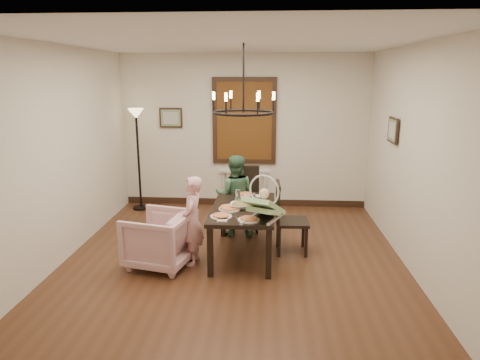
# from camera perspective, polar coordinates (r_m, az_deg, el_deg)

# --- Properties ---
(room_shell) EXTENTS (4.51, 5.00, 2.81)m
(room_shell) POSITION_cam_1_polar(r_m,az_deg,el_deg) (5.78, -0.61, 3.72)
(room_shell) COLOR #522E1C
(room_shell) RESTS_ON ground
(dining_table) EXTENTS (0.85, 1.49, 0.69)m
(dining_table) POSITION_cam_1_polar(r_m,az_deg,el_deg) (5.78, 0.44, -4.38)
(dining_table) COLOR black
(dining_table) RESTS_ON room_shell
(chair_far) EXTENTS (0.47, 0.47, 1.02)m
(chair_far) POSITION_cam_1_polar(r_m,az_deg,el_deg) (6.75, 0.69, -2.57)
(chair_far) COLOR black
(chair_far) RESTS_ON room_shell
(chair_right) EXTENTS (0.46, 0.46, 1.01)m
(chair_right) POSITION_cam_1_polar(r_m,az_deg,el_deg) (5.95, 6.96, -5.00)
(chair_right) COLOR black
(chair_right) RESTS_ON room_shell
(armchair) EXTENTS (0.94, 0.93, 0.71)m
(armchair) POSITION_cam_1_polar(r_m,az_deg,el_deg) (5.66, -10.68, -7.75)
(armchair) COLOR #DBA8B3
(armchair) RESTS_ON room_shell
(elderly_woman) EXTENTS (0.23, 0.36, 0.97)m
(elderly_woman) POSITION_cam_1_polar(r_m,az_deg,el_deg) (5.61, -6.36, -6.39)
(elderly_woman) COLOR #E29FA3
(elderly_woman) RESTS_ON room_shell
(seated_man) EXTENTS (0.51, 0.40, 1.04)m
(seated_man) POSITION_cam_1_polar(r_m,az_deg,el_deg) (6.55, -0.69, -2.97)
(seated_man) COLOR #406B4B
(seated_man) RESTS_ON room_shell
(baby_bouncer) EXTENTS (0.62, 0.70, 0.38)m
(baby_bouncer) POSITION_cam_1_polar(r_m,az_deg,el_deg) (5.22, 3.21, -3.25)
(baby_bouncer) COLOR #B2E19B
(baby_bouncer) RESTS_ON dining_table
(salad_bowl) EXTENTS (0.33, 0.33, 0.08)m
(salad_bowl) POSITION_cam_1_polar(r_m,az_deg,el_deg) (5.68, 0.03, -3.40)
(salad_bowl) COLOR white
(salad_bowl) RESTS_ON dining_table
(pizza_platter) EXTENTS (0.29, 0.29, 0.04)m
(pizza_platter) POSITION_cam_1_polar(r_m,az_deg,el_deg) (5.63, -1.39, -3.77)
(pizza_platter) COLOR tan
(pizza_platter) RESTS_ON dining_table
(drinking_glass) EXTENTS (0.07, 0.07, 0.13)m
(drinking_glass) POSITION_cam_1_polar(r_m,az_deg,el_deg) (5.80, 1.82, -2.76)
(drinking_glass) COLOR silver
(drinking_glass) RESTS_ON dining_table
(window_blinds) EXTENTS (1.00, 0.03, 1.40)m
(window_blinds) POSITION_cam_1_polar(r_m,az_deg,el_deg) (7.82, 0.58, 7.86)
(window_blinds) COLOR #562F11
(window_blinds) RESTS_ON room_shell
(radiator) EXTENTS (0.92, 0.12, 0.62)m
(radiator) POSITION_cam_1_polar(r_m,az_deg,el_deg) (8.07, 0.57, -0.99)
(radiator) COLOR silver
(radiator) RESTS_ON room_shell
(picture_back) EXTENTS (0.42, 0.03, 0.36)m
(picture_back) POSITION_cam_1_polar(r_m,az_deg,el_deg) (8.01, -9.20, 8.20)
(picture_back) COLOR black
(picture_back) RESTS_ON room_shell
(picture_right) EXTENTS (0.03, 0.42, 0.36)m
(picture_right) POSITION_cam_1_polar(r_m,az_deg,el_deg) (6.50, 19.72, 6.27)
(picture_right) COLOR black
(picture_right) RESTS_ON room_shell
(floor_lamp) EXTENTS (0.30, 0.30, 1.80)m
(floor_lamp) POSITION_cam_1_polar(r_m,az_deg,el_deg) (7.96, -13.37, 2.50)
(floor_lamp) COLOR black
(floor_lamp) RESTS_ON room_shell
(chandelier) EXTENTS (0.80, 0.80, 0.04)m
(chandelier) POSITION_cam_1_polar(r_m,az_deg,el_deg) (5.51, 0.46, 8.99)
(chandelier) COLOR black
(chandelier) RESTS_ON room_shell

